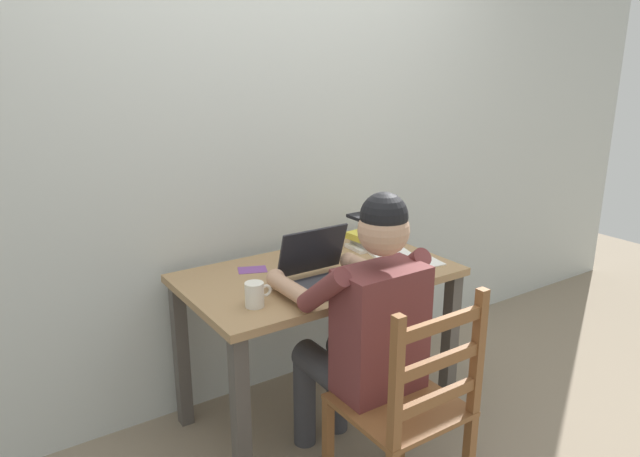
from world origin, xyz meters
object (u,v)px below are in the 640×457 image
Objects in this scene: seated_person at (363,325)px; coffee_mug_white at (255,294)px; desk at (318,294)px; wooden_chair at (409,409)px; coffee_mug_dark at (310,252)px; laptop at (324,271)px; book_stack_main at (369,240)px; computer_mouse at (385,269)px; landscape_photo_print at (252,270)px.

coffee_mug_white is (-0.34, 0.25, 0.12)m from seated_person.
desk is 0.74m from wooden_chair.
seated_person reaches higher than wooden_chair.
laptop is at bearing -111.25° from coffee_mug_dark.
laptop is 1.58× the size of book_stack_main.
desk is 0.33m from computer_mouse.
coffee_mug_dark is (0.13, 0.86, 0.34)m from wooden_chair.
landscape_photo_print is at bearing 172.34° from coffee_mug_dark.
laptop is (0.02, 0.59, 0.35)m from wooden_chair.
wooden_chair is 0.70m from computer_mouse.
coffee_mug_dark is (0.47, 0.33, -0.00)m from coffee_mug_white.
laptop reaches higher than desk.
computer_mouse is 0.36m from book_stack_main.
landscape_photo_print is at bearing 104.97° from seated_person.
book_stack_main reaches higher than computer_mouse.
book_stack_main is at bearing 19.36° from desk.
coffee_mug_dark reaches higher than book_stack_main.
desk is 0.22m from coffee_mug_dark.
computer_mouse is 0.66m from coffee_mug_white.
book_stack_main is (0.16, 0.32, 0.02)m from computer_mouse.
coffee_mug_white is at bearing -93.70° from landscape_photo_print.
laptop is at bearing 8.68° from coffee_mug_white.
coffee_mug_dark is at bearing -179.96° from book_stack_main.
desk is 0.32m from landscape_photo_print.
seated_person is at bearing -102.32° from coffee_mug_dark.
seated_person is 0.76m from book_stack_main.
coffee_mug_dark is at bearing 77.68° from seated_person.
computer_mouse is 0.61m from landscape_photo_print.
wooden_chair is (-0.00, -0.28, -0.23)m from seated_person.
wooden_chair reaches higher than computer_mouse.
book_stack_main is at bearing 50.00° from seated_person.
computer_mouse is at bearing -58.82° from coffee_mug_dark.
book_stack_main is 1.61× the size of landscape_photo_print.
landscape_photo_print is (-0.65, 0.04, -0.04)m from book_stack_main.
coffee_mug_dark is (0.05, 0.14, 0.16)m from desk.
book_stack_main is 0.65m from landscape_photo_print.
wooden_chair is at bearing -92.03° from laptop.
coffee_mug_white is 0.89m from book_stack_main.
coffee_mug_dark is 0.30m from landscape_photo_print.
computer_mouse is at bearing 38.56° from seated_person.
desk is 10.70× the size of coffee_mug_dark.
computer_mouse is (0.24, -0.18, 0.13)m from desk.
desk is at bearing 143.96° from computer_mouse.
desk is 12.22× the size of computer_mouse.
seated_person is at bearing 90.00° from wooden_chair.
computer_mouse is (0.32, 0.54, 0.32)m from wooden_chair.
coffee_mug_dark is (0.11, 0.27, -0.01)m from laptop.
laptop is 0.29m from coffee_mug_dark.
seated_person is 0.42m from computer_mouse.
landscape_photo_print is at bearing 176.57° from book_stack_main.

